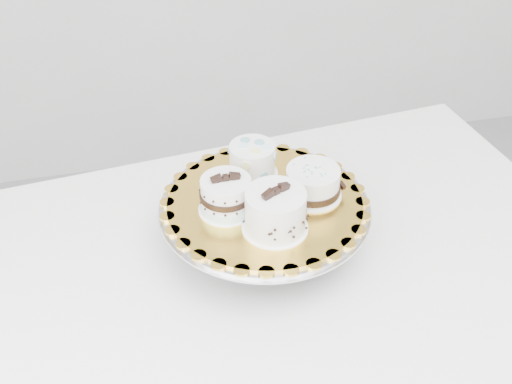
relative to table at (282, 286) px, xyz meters
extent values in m
cube|color=white|center=(0.00, 0.00, 0.05)|extent=(1.34, 0.97, 0.04)
cube|color=white|center=(-0.61, 0.30, -0.32)|extent=(0.06, 0.06, 0.71)
cube|color=white|center=(0.53, 0.43, -0.32)|extent=(0.06, 0.06, 0.71)
cylinder|color=gray|center=(-0.03, 0.05, 0.08)|extent=(0.19, 0.19, 0.01)
cylinder|color=gray|center=(-0.03, 0.05, 0.12)|extent=(0.12, 0.12, 0.10)
cylinder|color=silver|center=(-0.03, 0.05, 0.18)|extent=(0.39, 0.39, 0.01)
cylinder|color=silver|center=(-0.03, 0.05, 0.17)|extent=(0.40, 0.40, 0.00)
cylinder|color=gold|center=(-0.03, 0.05, 0.18)|extent=(0.43, 0.43, 0.01)
cylinder|color=white|center=(-0.03, -0.03, 0.19)|extent=(0.12, 0.12, 0.00)
cylinder|color=white|center=(-0.03, -0.03, 0.23)|extent=(0.14, 0.14, 0.08)
cylinder|color=white|center=(-0.10, 0.04, 0.19)|extent=(0.10, 0.10, 0.00)
cylinder|color=white|center=(-0.10, 0.04, 0.22)|extent=(0.10, 0.10, 0.06)
cylinder|color=silver|center=(-0.10, 0.04, 0.20)|extent=(0.10, 0.10, 0.02)
cylinder|color=black|center=(-0.10, 0.04, 0.23)|extent=(0.10, 0.10, 0.01)
cylinder|color=white|center=(-0.03, 0.14, 0.19)|extent=(0.10, 0.10, 0.00)
cylinder|color=white|center=(-0.03, 0.14, 0.22)|extent=(0.09, 0.09, 0.06)
cylinder|color=white|center=(0.07, 0.05, 0.19)|extent=(0.11, 0.11, 0.00)
cylinder|color=white|center=(0.07, 0.05, 0.22)|extent=(0.13, 0.13, 0.06)
cylinder|color=black|center=(0.07, 0.05, 0.20)|extent=(0.11, 0.11, 0.01)
camera|label=1|loc=(-0.26, -0.87, 0.95)|focal=45.00mm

